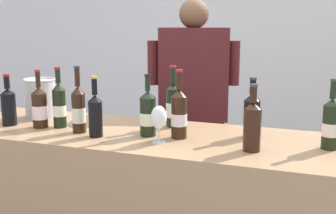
{
  "coord_description": "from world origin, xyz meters",
  "views": [
    {
      "loc": [
        0.84,
        -1.93,
        1.52
      ],
      "look_at": [
        0.15,
        0.0,
        1.11
      ],
      "focal_mm": 44.1,
      "sensor_mm": 36.0,
      "label": 1
    }
  ],
  "objects_px": {
    "wine_bottle_1": "(252,125)",
    "wine_bottle_6": "(8,105)",
    "wine_bottle_3": "(179,114)",
    "ice_bucket": "(40,98)",
    "wine_bottle_9": "(331,124)",
    "wine_glass": "(159,118)",
    "wine_bottle_8": "(252,114)",
    "person_server": "(193,129)",
    "wine_bottle_5": "(173,105)",
    "wine_bottle_4": "(79,109)",
    "wine_bottle_0": "(148,114)",
    "wine_bottle_10": "(59,105)",
    "wine_bottle_2": "(40,108)",
    "wine_bottle_7": "(95,114)"
  },
  "relations": [
    {
      "from": "wine_bottle_1",
      "to": "wine_bottle_4",
      "type": "distance_m",
      "value": 0.91
    },
    {
      "from": "wine_bottle_9",
      "to": "wine_bottle_4",
      "type": "bearing_deg",
      "value": -174.05
    },
    {
      "from": "wine_bottle_6",
      "to": "wine_bottle_10",
      "type": "bearing_deg",
      "value": 11.03
    },
    {
      "from": "wine_bottle_4",
      "to": "wine_bottle_5",
      "type": "bearing_deg",
      "value": 33.81
    },
    {
      "from": "wine_bottle_3",
      "to": "wine_glass",
      "type": "distance_m",
      "value": 0.13
    },
    {
      "from": "wine_bottle_2",
      "to": "ice_bucket",
      "type": "distance_m",
      "value": 0.27
    },
    {
      "from": "wine_bottle_5",
      "to": "wine_bottle_8",
      "type": "height_order",
      "value": "wine_bottle_5"
    },
    {
      "from": "wine_bottle_5",
      "to": "wine_bottle_3",
      "type": "bearing_deg",
      "value": -63.35
    },
    {
      "from": "wine_bottle_1",
      "to": "wine_bottle_6",
      "type": "bearing_deg",
      "value": 178.87
    },
    {
      "from": "person_server",
      "to": "wine_glass",
      "type": "bearing_deg",
      "value": -84.65
    },
    {
      "from": "wine_bottle_1",
      "to": "wine_bottle_5",
      "type": "xyz_separation_m",
      "value": [
        -0.48,
        0.31,
        0.0
      ]
    },
    {
      "from": "wine_bottle_1",
      "to": "wine_bottle_5",
      "type": "distance_m",
      "value": 0.57
    },
    {
      "from": "wine_bottle_8",
      "to": "wine_glass",
      "type": "height_order",
      "value": "wine_bottle_8"
    },
    {
      "from": "wine_bottle_0",
      "to": "wine_bottle_3",
      "type": "height_order",
      "value": "wine_bottle_3"
    },
    {
      "from": "wine_bottle_0",
      "to": "wine_glass",
      "type": "distance_m",
      "value": 0.14
    },
    {
      "from": "wine_bottle_4",
      "to": "wine_bottle_8",
      "type": "relative_size",
      "value": 1.16
    },
    {
      "from": "wine_bottle_0",
      "to": "wine_bottle_1",
      "type": "relative_size",
      "value": 1.04
    },
    {
      "from": "wine_bottle_3",
      "to": "ice_bucket",
      "type": "relative_size",
      "value": 1.44
    },
    {
      "from": "wine_bottle_7",
      "to": "wine_bottle_10",
      "type": "distance_m",
      "value": 0.31
    },
    {
      "from": "wine_bottle_4",
      "to": "wine_bottle_8",
      "type": "distance_m",
      "value": 0.9
    },
    {
      "from": "wine_bottle_9",
      "to": "wine_glass",
      "type": "xyz_separation_m",
      "value": [
        -0.77,
        -0.17,
        0.0
      ]
    },
    {
      "from": "wine_bottle_3",
      "to": "wine_bottle_6",
      "type": "bearing_deg",
      "value": -175.96
    },
    {
      "from": "wine_bottle_0",
      "to": "wine_bottle_2",
      "type": "height_order",
      "value": "wine_bottle_2"
    },
    {
      "from": "wine_bottle_6",
      "to": "ice_bucket",
      "type": "distance_m",
      "value": 0.24
    },
    {
      "from": "wine_bottle_4",
      "to": "wine_bottle_6",
      "type": "distance_m",
      "value": 0.46
    },
    {
      "from": "wine_bottle_3",
      "to": "ice_bucket",
      "type": "xyz_separation_m",
      "value": [
        -0.95,
        0.16,
        -0.0
      ]
    },
    {
      "from": "ice_bucket",
      "to": "wine_bottle_1",
      "type": "bearing_deg",
      "value": -11.11
    },
    {
      "from": "wine_bottle_1",
      "to": "wine_bottle_5",
      "type": "bearing_deg",
      "value": 147.51
    },
    {
      "from": "wine_bottle_0",
      "to": "person_server",
      "type": "height_order",
      "value": "person_server"
    },
    {
      "from": "wine_bottle_8",
      "to": "wine_bottle_0",
      "type": "bearing_deg",
      "value": -163.27
    },
    {
      "from": "wine_bottle_7",
      "to": "wine_bottle_10",
      "type": "height_order",
      "value": "wine_bottle_10"
    },
    {
      "from": "wine_bottle_1",
      "to": "wine_bottle_8",
      "type": "height_order",
      "value": "same"
    },
    {
      "from": "ice_bucket",
      "to": "wine_bottle_4",
      "type": "bearing_deg",
      "value": -29.66
    },
    {
      "from": "wine_bottle_8",
      "to": "person_server",
      "type": "bearing_deg",
      "value": 129.03
    },
    {
      "from": "wine_bottle_4",
      "to": "wine_bottle_9",
      "type": "height_order",
      "value": "wine_bottle_4"
    },
    {
      "from": "wine_bottle_1",
      "to": "wine_bottle_4",
      "type": "bearing_deg",
      "value": 178.58
    },
    {
      "from": "wine_bottle_9",
      "to": "person_server",
      "type": "height_order",
      "value": "person_server"
    },
    {
      "from": "wine_bottle_0",
      "to": "wine_bottle_7",
      "type": "height_order",
      "value": "wine_bottle_0"
    },
    {
      "from": "wine_bottle_0",
      "to": "wine_bottle_2",
      "type": "distance_m",
      "value": 0.63
    },
    {
      "from": "wine_bottle_3",
      "to": "wine_bottle_9",
      "type": "xyz_separation_m",
      "value": [
        0.71,
        0.05,
        -0.01
      ]
    },
    {
      "from": "wine_bottle_7",
      "to": "wine_glass",
      "type": "distance_m",
      "value": 0.34
    },
    {
      "from": "wine_bottle_5",
      "to": "wine_bottle_8",
      "type": "distance_m",
      "value": 0.45
    },
    {
      "from": "wine_bottle_3",
      "to": "wine_bottle_6",
      "type": "height_order",
      "value": "wine_bottle_3"
    },
    {
      "from": "ice_bucket",
      "to": "person_server",
      "type": "xyz_separation_m",
      "value": [
        0.81,
        0.57,
        -0.26
      ]
    },
    {
      "from": "wine_bottle_8",
      "to": "person_server",
      "type": "distance_m",
      "value": 0.81
    },
    {
      "from": "wine_glass",
      "to": "ice_bucket",
      "type": "height_order",
      "value": "ice_bucket"
    },
    {
      "from": "wine_bottle_9",
      "to": "ice_bucket",
      "type": "relative_size",
      "value": 1.36
    },
    {
      "from": "wine_bottle_5",
      "to": "wine_glass",
      "type": "distance_m",
      "value": 0.33
    },
    {
      "from": "wine_bottle_6",
      "to": "wine_bottle_7",
      "type": "distance_m",
      "value": 0.59
    },
    {
      "from": "wine_bottle_7",
      "to": "wine_bottle_9",
      "type": "relative_size",
      "value": 0.96
    }
  ]
}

